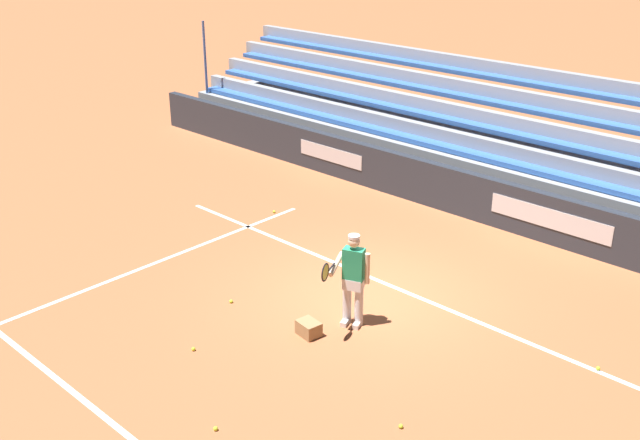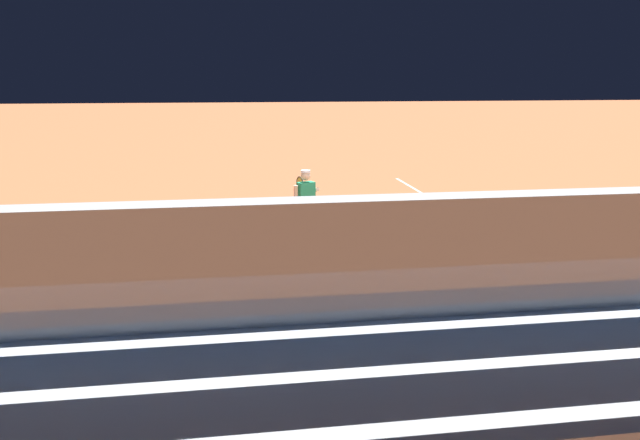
{
  "view_description": "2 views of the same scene",
  "coord_description": "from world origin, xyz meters",
  "px_view_note": "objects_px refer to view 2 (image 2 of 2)",
  "views": [
    {
      "loc": [
        -7.84,
        9.78,
        6.9
      ],
      "look_at": [
        0.94,
        0.46,
        1.4
      ],
      "focal_mm": 42.0,
      "sensor_mm": 36.0,
      "label": 1
    },
    {
      "loc": [
        -2.11,
        -11.97,
        3.66
      ],
      "look_at": [
        -0.23,
        0.32,
        0.79
      ],
      "focal_mm": 35.0,
      "sensor_mm": 36.0,
      "label": 2
    }
  ],
  "objects_px": {
    "ball_box_cardboard": "(314,233)",
    "tennis_ball_far_left": "(271,213)",
    "tennis_ball_by_box": "(345,219)",
    "tennis_ball_midcourt": "(389,257)",
    "tennis_player": "(306,208)",
    "tennis_ball_on_baseline": "(199,232)",
    "tennis_ball_far_right": "(567,272)",
    "tennis_ball_near_player": "(115,278)",
    "tennis_ball_toward_net": "(261,211)",
    "tennis_ball_stray_back": "(389,232)"
  },
  "relations": [
    {
      "from": "tennis_ball_by_box",
      "to": "tennis_ball_far_left",
      "type": "xyz_separation_m",
      "value": [
        -1.85,
        1.05,
        0.0
      ]
    },
    {
      "from": "tennis_ball_far_right",
      "to": "tennis_ball_by_box",
      "type": "bearing_deg",
      "value": 123.65
    },
    {
      "from": "tennis_ball_toward_net",
      "to": "tennis_ball_far_right",
      "type": "bearing_deg",
      "value": -49.35
    },
    {
      "from": "tennis_ball_by_box",
      "to": "tennis_ball_far_left",
      "type": "bearing_deg",
      "value": 150.52
    },
    {
      "from": "tennis_ball_far_right",
      "to": "tennis_ball_toward_net",
      "type": "bearing_deg",
      "value": 130.65
    },
    {
      "from": "tennis_ball_far_left",
      "to": "tennis_ball_midcourt",
      "type": "xyz_separation_m",
      "value": [
        2.08,
        -4.58,
        0.0
      ]
    },
    {
      "from": "tennis_ball_near_player",
      "to": "tennis_ball_midcourt",
      "type": "distance_m",
      "value": 5.4
    },
    {
      "from": "tennis_ball_toward_net",
      "to": "ball_box_cardboard",
      "type": "bearing_deg",
      "value": -70.71
    },
    {
      "from": "ball_box_cardboard",
      "to": "tennis_ball_by_box",
      "type": "xyz_separation_m",
      "value": [
        1.05,
        1.67,
        -0.1
      ]
    },
    {
      "from": "tennis_ball_far_left",
      "to": "tennis_ball_on_baseline",
      "type": "height_order",
      "value": "same"
    },
    {
      "from": "tennis_ball_stray_back",
      "to": "tennis_player",
      "type": "bearing_deg",
      "value": -155.37
    },
    {
      "from": "ball_box_cardboard",
      "to": "tennis_ball_on_baseline",
      "type": "relative_size",
      "value": 6.06
    },
    {
      "from": "tennis_ball_midcourt",
      "to": "tennis_ball_toward_net",
      "type": "xyz_separation_m",
      "value": [
        -2.33,
        4.85,
        0.0
      ]
    },
    {
      "from": "tennis_ball_near_player",
      "to": "tennis_ball_on_baseline",
      "type": "xyz_separation_m",
      "value": [
        1.42,
        3.29,
        0.0
      ]
    },
    {
      "from": "tennis_player",
      "to": "tennis_ball_far_left",
      "type": "bearing_deg",
      "value": 98.07
    },
    {
      "from": "tennis_ball_far_left",
      "to": "tennis_ball_near_player",
      "type": "bearing_deg",
      "value": -122.7
    },
    {
      "from": "tennis_ball_far_left",
      "to": "tennis_ball_far_right",
      "type": "relative_size",
      "value": 1.0
    },
    {
      "from": "tennis_ball_midcourt",
      "to": "tennis_ball_near_player",
      "type": "bearing_deg",
      "value": -174.19
    },
    {
      "from": "tennis_ball_on_baseline",
      "to": "ball_box_cardboard",
      "type": "bearing_deg",
      "value": -18.23
    },
    {
      "from": "ball_box_cardboard",
      "to": "tennis_ball_by_box",
      "type": "bearing_deg",
      "value": 57.67
    },
    {
      "from": "tennis_ball_stray_back",
      "to": "tennis_ball_on_baseline",
      "type": "relative_size",
      "value": 1.0
    },
    {
      "from": "tennis_ball_near_player",
      "to": "tennis_ball_far_right",
      "type": "relative_size",
      "value": 1.0
    },
    {
      "from": "tennis_ball_midcourt",
      "to": "ball_box_cardboard",
      "type": "bearing_deg",
      "value": 124.55
    },
    {
      "from": "tennis_ball_by_box",
      "to": "tennis_ball_far_left",
      "type": "relative_size",
      "value": 1.0
    },
    {
      "from": "tennis_ball_far_left",
      "to": "tennis_ball_far_right",
      "type": "distance_m",
      "value": 7.98
    },
    {
      "from": "tennis_ball_on_baseline",
      "to": "tennis_ball_toward_net",
      "type": "relative_size",
      "value": 1.0
    },
    {
      "from": "ball_box_cardboard",
      "to": "tennis_ball_near_player",
      "type": "bearing_deg",
      "value": -149.48
    },
    {
      "from": "tennis_player",
      "to": "ball_box_cardboard",
      "type": "relative_size",
      "value": 4.29
    },
    {
      "from": "tennis_player",
      "to": "tennis_ball_toward_net",
      "type": "bearing_deg",
      "value": 101.16
    },
    {
      "from": "tennis_player",
      "to": "tennis_ball_far_left",
      "type": "distance_m",
      "value": 3.63
    },
    {
      "from": "tennis_ball_stray_back",
      "to": "tennis_ball_on_baseline",
      "type": "xyz_separation_m",
      "value": [
        -4.49,
        0.69,
        0.0
      ]
    },
    {
      "from": "tennis_ball_stray_back",
      "to": "tennis_ball_far_left",
      "type": "height_order",
      "value": "same"
    },
    {
      "from": "tennis_ball_near_player",
      "to": "tennis_ball_far_right",
      "type": "xyz_separation_m",
      "value": [
        8.48,
        -0.94,
        0.0
      ]
    },
    {
      "from": "tennis_ball_stray_back",
      "to": "tennis_ball_far_right",
      "type": "bearing_deg",
      "value": -54.01
    },
    {
      "from": "tennis_ball_toward_net",
      "to": "tennis_ball_on_baseline",
      "type": "bearing_deg",
      "value": -127.66
    },
    {
      "from": "ball_box_cardboard",
      "to": "tennis_ball_far_left",
      "type": "distance_m",
      "value": 2.83
    },
    {
      "from": "tennis_player",
      "to": "tennis_ball_on_baseline",
      "type": "distance_m",
      "value": 3.02
    },
    {
      "from": "tennis_ball_far_left",
      "to": "tennis_ball_toward_net",
      "type": "distance_m",
      "value": 0.37
    },
    {
      "from": "tennis_ball_far_left",
      "to": "tennis_ball_far_right",
      "type": "bearing_deg",
      "value": -49.42
    },
    {
      "from": "ball_box_cardboard",
      "to": "tennis_ball_by_box",
      "type": "height_order",
      "value": "ball_box_cardboard"
    },
    {
      "from": "tennis_ball_toward_net",
      "to": "tennis_player",
      "type": "bearing_deg",
      "value": -78.84
    },
    {
      "from": "tennis_ball_far_left",
      "to": "tennis_ball_toward_net",
      "type": "bearing_deg",
      "value": 132.24
    },
    {
      "from": "tennis_ball_toward_net",
      "to": "tennis_ball_stray_back",
      "type": "bearing_deg",
      "value": -44.26
    },
    {
      "from": "tennis_ball_by_box",
      "to": "tennis_ball_far_left",
      "type": "height_order",
      "value": "same"
    },
    {
      "from": "ball_box_cardboard",
      "to": "tennis_ball_far_left",
      "type": "relative_size",
      "value": 6.06
    },
    {
      "from": "tennis_ball_far_right",
      "to": "tennis_ball_near_player",
      "type": "bearing_deg",
      "value": 173.7
    },
    {
      "from": "ball_box_cardboard",
      "to": "tennis_ball_far_right",
      "type": "distance_m",
      "value": 5.52
    },
    {
      "from": "tennis_ball_on_baseline",
      "to": "tennis_ball_far_right",
      "type": "relative_size",
      "value": 1.0
    },
    {
      "from": "tennis_player",
      "to": "tennis_ball_midcourt",
      "type": "xyz_separation_m",
      "value": [
        1.58,
        -1.08,
        -0.86
      ]
    },
    {
      "from": "tennis_ball_stray_back",
      "to": "tennis_ball_midcourt",
      "type": "height_order",
      "value": "same"
    }
  ]
}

